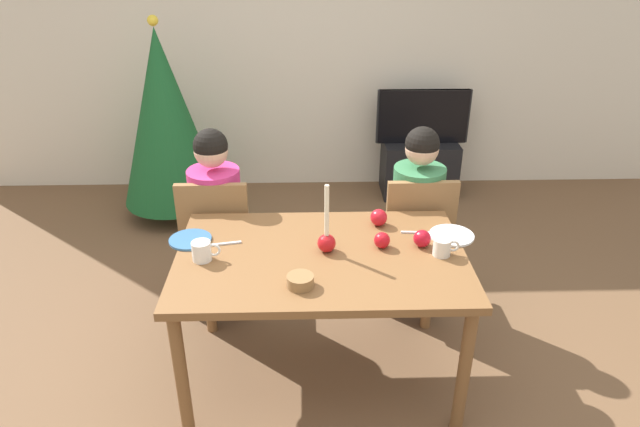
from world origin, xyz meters
TOP-DOWN VIEW (x-y plane):
  - ground_plane at (0.00, 0.00)m, footprint 7.68×7.68m
  - back_wall at (0.00, 2.60)m, footprint 6.40×0.10m
  - dining_table at (0.00, 0.00)m, footprint 1.40×0.90m
  - chair_left at (-0.59, 0.61)m, footprint 0.40×0.40m
  - chair_right at (0.58, 0.61)m, footprint 0.40×0.40m
  - person_left_child at (-0.59, 0.64)m, footprint 0.30×0.30m
  - person_right_child at (0.58, 0.64)m, footprint 0.30×0.30m
  - tv_stand at (0.93, 2.30)m, footprint 0.64×0.40m
  - tv at (0.93, 2.30)m, footprint 0.79×0.05m
  - christmas_tree at (-1.15, 1.94)m, footprint 0.79×0.79m
  - candle_centerpiece at (0.03, 0.03)m, footprint 0.09×0.09m
  - plate_left at (-0.65, 0.15)m, footprint 0.21×0.21m
  - plate_right at (0.67, 0.16)m, footprint 0.23×0.23m
  - mug_left at (-0.56, -0.03)m, footprint 0.14×0.09m
  - mug_right at (0.58, -0.02)m, footprint 0.13×0.09m
  - fork_left at (-0.48, 0.11)m, footprint 0.18×0.05m
  - fork_right at (0.51, 0.20)m, footprint 0.18×0.03m
  - bowl_walnuts at (-0.10, -0.26)m, footprint 0.12×0.12m
  - apple_near_candle at (0.31, 0.29)m, footprint 0.09×0.09m
  - apple_by_left_plate at (0.50, 0.07)m, footprint 0.09×0.09m
  - apple_by_right_mug at (0.30, 0.06)m, footprint 0.08×0.08m

SIDE VIEW (x-z plane):
  - ground_plane at x=0.00m, z-range 0.00..0.00m
  - tv_stand at x=0.93m, z-range 0.00..0.48m
  - chair_left at x=-0.59m, z-range 0.06..0.96m
  - chair_right at x=0.58m, z-range 0.06..0.96m
  - person_left_child at x=-0.59m, z-range -0.02..1.16m
  - person_right_child at x=0.58m, z-range -0.02..1.16m
  - dining_table at x=0.00m, z-range 0.29..1.04m
  - tv at x=0.93m, z-range 0.48..0.94m
  - fork_left at x=-0.48m, z-range 0.75..0.76m
  - fork_right at x=0.51m, z-range 0.75..0.76m
  - plate_left at x=-0.65m, z-range 0.75..0.76m
  - plate_right at x=0.67m, z-range 0.75..0.76m
  - bowl_walnuts at x=-0.10m, z-range 0.75..0.80m
  - apple_by_right_mug at x=0.30m, z-range 0.75..0.83m
  - apple_by_left_plate at x=0.50m, z-range 0.75..0.84m
  - mug_right at x=0.58m, z-range 0.75..0.84m
  - apple_near_candle at x=0.31m, z-range 0.75..0.84m
  - mug_left at x=-0.56m, z-range 0.75..0.85m
  - candle_centerpiece at x=0.03m, z-range 0.65..1.00m
  - christmas_tree at x=-1.15m, z-range 0.03..1.62m
  - back_wall at x=0.00m, z-range 0.00..2.60m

